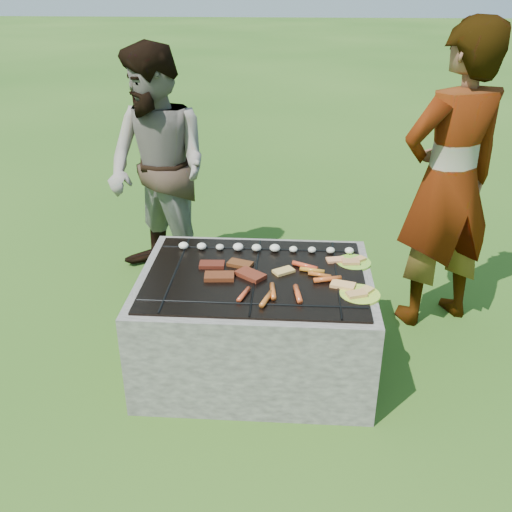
{
  "coord_description": "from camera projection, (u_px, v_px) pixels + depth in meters",
  "views": [
    {
      "loc": [
        0.19,
        -2.79,
        2.12
      ],
      "look_at": [
        0.0,
        0.05,
        0.7
      ],
      "focal_mm": 40.0,
      "sensor_mm": 36.0,
      "label": 1
    }
  ],
  "objects": [
    {
      "name": "mushrooms",
      "position": [
        259.0,
        248.0,
        3.43
      ],
      "size": [
        1.06,
        0.06,
        0.04
      ],
      "color": "white",
      "rests_on": "fire_pit"
    },
    {
      "name": "pork_slabs",
      "position": [
        231.0,
        271.0,
        3.18
      ],
      "size": [
        0.4,
        0.28,
        0.02
      ],
      "color": "maroon",
      "rests_on": "fire_pit"
    },
    {
      "name": "bread_on_grate",
      "position": [
        322.0,
        274.0,
        3.16
      ],
      "size": [
        0.46,
        0.39,
        0.02
      ],
      "color": "tan",
      "rests_on": "fire_pit"
    },
    {
      "name": "sausages",
      "position": [
        294.0,
        284.0,
        3.05
      ],
      "size": [
        0.55,
        0.5,
        0.03
      ],
      "color": "red",
      "rests_on": "fire_pit"
    },
    {
      "name": "fire_pit",
      "position": [
        255.0,
        324.0,
        3.32
      ],
      "size": [
        1.3,
        1.0,
        0.62
      ],
      "color": "gray",
      "rests_on": "ground"
    },
    {
      "name": "cook",
      "position": [
        449.0,
        183.0,
        3.5
      ],
      "size": [
        0.83,
        0.71,
        1.92
      ],
      "primitive_type": "imported",
      "rotation": [
        0.0,
        0.0,
        3.56
      ],
      "color": "gray",
      "rests_on": "ground"
    },
    {
      "name": "plate_far",
      "position": [
        354.0,
        262.0,
        3.31
      ],
      "size": [
        0.25,
        0.25,
        0.03
      ],
      "color": "#C0CF31",
      "rests_on": "fire_pit"
    },
    {
      "name": "plate_near",
      "position": [
        360.0,
        294.0,
        2.98
      ],
      "size": [
        0.26,
        0.26,
        0.03
      ],
      "color": "#FEFF3C",
      "rests_on": "fire_pit"
    },
    {
      "name": "lawn",
      "position": [
        255.0,
        363.0,
        3.45
      ],
      "size": [
        60.0,
        60.0,
        0.0
      ],
      "primitive_type": "plane",
      "color": "#214C13",
      "rests_on": "ground"
    },
    {
      "name": "bystander",
      "position": [
        158.0,
        170.0,
        4.03
      ],
      "size": [
        1.06,
        1.02,
        1.73
      ],
      "primitive_type": "imported",
      "rotation": [
        0.0,
        0.0,
        -0.64
      ],
      "color": "#AA9B8E",
      "rests_on": "ground"
    }
  ]
}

